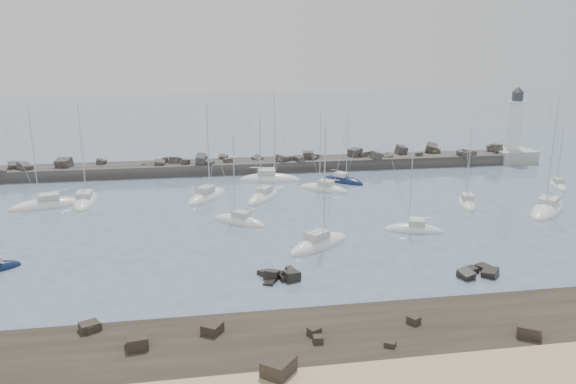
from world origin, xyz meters
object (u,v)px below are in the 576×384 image
object	(u,v)px
sailboat_1	(86,201)
sailboat_8	(343,181)
sailboat_9	(413,230)
sailboat_11	(547,210)
sailboat_12	(557,186)
sailboat_3	(207,197)
sailboat_7	(319,245)
sailboat_6	(263,198)
lighthouse	(513,145)
sailboat_14	(323,190)
sailboat_5	(239,222)
sailboat_13	(46,206)
sailboat_4	(270,180)
sailboat_10	(466,204)

from	to	relation	value
sailboat_1	sailboat_8	size ratio (longest dim) A/B	1.28
sailboat_9	sailboat_11	bearing A→B (deg)	13.16
sailboat_9	sailboat_12	bearing A→B (deg)	28.68
sailboat_8	sailboat_11	distance (m)	30.24
sailboat_3	sailboat_11	distance (m)	46.35
sailboat_3	sailboat_7	size ratio (longest dim) A/B	1.02
sailboat_3	sailboat_6	distance (m)	8.07
lighthouse	sailboat_3	distance (m)	60.12
sailboat_3	sailboat_6	xyz separation A→B (m)	(7.92, -1.54, -0.01)
lighthouse	sailboat_14	world-z (taller)	lighthouse
lighthouse	sailboat_9	world-z (taller)	lighthouse
sailboat_14	sailboat_1	bearing A→B (deg)	-178.41
sailboat_5	sailboat_6	distance (m)	11.37
sailboat_8	sailboat_3	bearing A→B (deg)	-163.77
sailboat_7	sailboat_13	size ratio (longest dim) A/B	0.95
sailboat_11	sailboat_14	xyz separation A→B (m)	(-26.66, 15.66, -0.00)
sailboat_6	sailboat_9	bearing A→B (deg)	-47.64
sailboat_5	sailboat_13	bearing A→B (deg)	155.90
sailboat_4	sailboat_9	xyz separation A→B (m)	(13.32, -28.04, -0.02)
sailboat_4	sailboat_13	world-z (taller)	sailboat_4
sailboat_7	sailboat_12	distance (m)	46.54
lighthouse	sailboat_1	world-z (taller)	lighthouse
sailboat_1	sailboat_5	bearing A→B (deg)	-31.99
sailboat_1	sailboat_14	distance (m)	34.36
sailboat_5	sailboat_1	bearing A→B (deg)	148.01
sailboat_14	sailboat_11	bearing A→B (deg)	-30.43
sailboat_13	sailboat_7	bearing A→B (deg)	-32.47
sailboat_4	sailboat_9	size ratio (longest dim) A/B	1.42
sailboat_3	sailboat_7	distance (m)	24.77
sailboat_9	sailboat_10	xyz separation A→B (m)	(11.58, 9.62, 0.01)
sailboat_1	sailboat_5	size ratio (longest dim) A/B	1.27
sailboat_6	sailboat_10	size ratio (longest dim) A/B	1.15
sailboat_8	sailboat_11	size ratio (longest dim) A/B	0.70
sailboat_8	sailboat_13	size ratio (longest dim) A/B	0.79
sailboat_5	sailboat_7	distance (m)	12.67
sailboat_7	sailboat_8	bearing A→B (deg)	70.05
sailboat_5	sailboat_8	world-z (taller)	sailboat_5
sailboat_10	sailboat_12	world-z (taller)	sailboat_10
lighthouse	sailboat_12	xyz separation A→B (m)	(-3.76, -19.53, -2.95)
sailboat_1	sailboat_7	distance (m)	36.29
sailboat_1	sailboat_7	bearing A→B (deg)	-38.54
sailboat_6	lighthouse	bearing A→B (deg)	20.69
sailboat_14	sailboat_5	bearing A→B (deg)	-135.45
lighthouse	sailboat_8	xyz separation A→B (m)	(-35.72, -10.85, -2.96)
sailboat_3	sailboat_13	distance (m)	21.76
lighthouse	sailboat_6	distance (m)	53.12
sailboat_14	sailboat_8	bearing A→B (deg)	47.53
sailboat_4	sailboat_7	world-z (taller)	sailboat_4
sailboat_1	sailboat_8	bearing A→B (deg)	8.31
lighthouse	sailboat_12	world-z (taller)	lighthouse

